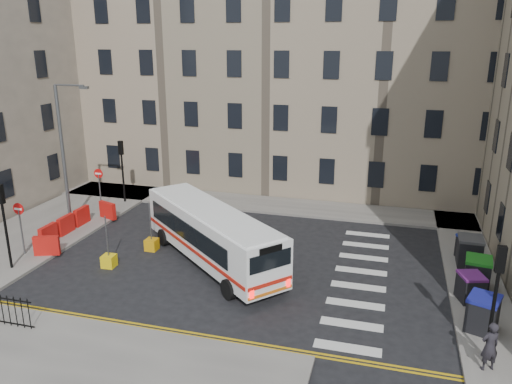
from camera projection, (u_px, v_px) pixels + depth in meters
The scene contains 22 objects.
ground at pixel (277, 265), 24.29m from camera, with size 120.00×120.00×0.00m, color black.
pavement_north at pixel (220, 201), 33.74m from camera, with size 36.00×3.20×0.15m, color slate.
pavement_east at pixel (465, 252), 25.63m from camera, with size 2.40×26.00×0.15m, color slate.
pavement_west at pixel (46, 228), 28.81m from camera, with size 6.00×22.00×0.15m, color slate.
pavement_sw at pixel (8, 361), 16.87m from camera, with size 20.00×6.00×0.15m, color slate.
terrace_north at pixel (236, 65), 37.84m from camera, with size 38.30×10.80×17.20m.
traffic_light_east at pixel (497, 286), 16.17m from camera, with size 0.28×0.22×4.10m.
traffic_light_nw at pixel (122, 162), 32.54m from camera, with size 0.28×0.22×4.10m.
traffic_light_sw at pixel (3, 213), 22.87m from camera, with size 0.28×0.22×4.10m.
streetlamp at pixel (63, 153), 28.22m from camera, with size 0.50×0.22×8.14m.
no_entry_north at pixel (99, 181), 31.06m from camera, with size 0.60×0.08×3.00m.
no_entry_south at pixel (20, 218), 24.61m from camera, with size 0.60×0.08×3.00m.
roadworks_barriers at pixel (72, 225), 27.62m from camera, with size 1.66×6.26×1.00m.
bus at pixel (211, 233), 24.05m from camera, with size 9.00×8.26×2.72m.
wheelie_bin_a at pixel (483, 313), 18.43m from camera, with size 1.41×1.50×1.33m.
wheelie_bin_b at pixel (470, 287), 20.53m from camera, with size 1.19×1.28×1.17m.
wheelie_bin_c at pixel (477, 273), 21.61m from camera, with size 1.23×1.36×1.36m.
wheelie_bin_d at pixel (470, 251), 23.73m from camera, with size 1.15×1.31×1.42m.
wheelie_bin_e at pixel (468, 248), 24.36m from camera, with size 1.20×1.29×1.17m.
pedestrian at pixel (490, 346), 16.13m from camera, with size 0.63×0.41×1.71m, color black.
bollard_yellow at pixel (152, 245), 25.93m from camera, with size 0.60×0.60×0.60m, color orange.
bollard_chevron at pixel (109, 261), 24.00m from camera, with size 0.60×0.60×0.60m, color yellow.
Camera 1 is at (5.01, -21.64, 10.51)m, focal length 35.00 mm.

